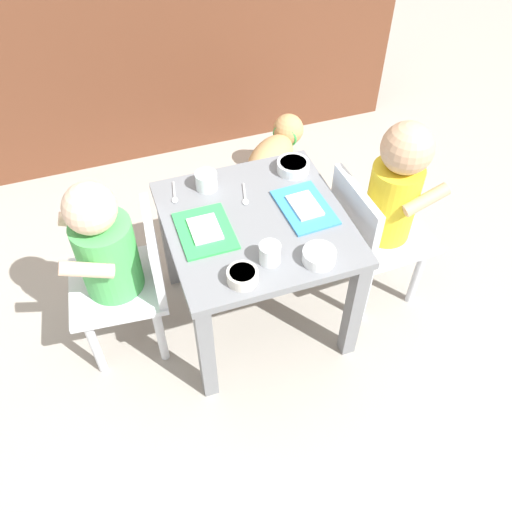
{
  "coord_description": "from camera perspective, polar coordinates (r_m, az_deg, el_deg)",
  "views": [
    {
      "loc": [
        -0.37,
        -1.09,
        1.54
      ],
      "look_at": [
        0.0,
        0.0,
        0.29
      ],
      "focal_mm": 37.88,
      "sensor_mm": 36.0,
      "label": 1
    }
  ],
  "objects": [
    {
      "name": "water_cup_right",
      "position": [
        1.69,
        -5.26,
        7.84
      ],
      "size": [
        0.07,
        0.07,
        0.06
      ],
      "color": "white",
      "rests_on": "dining_table"
    },
    {
      "name": "spoon_by_left_tray",
      "position": [
        1.66,
        -1.19,
        6.31
      ],
      "size": [
        0.04,
        0.1,
        0.01
      ],
      "color": "silver",
      "rests_on": "dining_table"
    },
    {
      "name": "cereal_bowl_right_side",
      "position": [
        1.41,
        -1.44,
        -2.1
      ],
      "size": [
        0.08,
        0.08,
        0.04
      ],
      "color": "silver",
      "rests_on": "dining_table"
    },
    {
      "name": "food_tray_left",
      "position": [
        1.55,
        -5.43,
        2.79
      ],
      "size": [
        0.15,
        0.2,
        0.02
      ],
      "color": "green",
      "rests_on": "dining_table"
    },
    {
      "name": "dog",
      "position": [
        2.23,
        1.9,
        10.51
      ],
      "size": [
        0.35,
        0.36,
        0.31
      ],
      "color": "tan",
      "rests_on": "ground"
    },
    {
      "name": "spoon_by_right_tray",
      "position": [
        1.68,
        -8.62,
        6.42
      ],
      "size": [
        0.03,
        0.1,
        0.01
      ],
      "color": "silver",
      "rests_on": "dining_table"
    },
    {
      "name": "water_cup_left",
      "position": [
        1.45,
        1.47,
        0.21
      ],
      "size": [
        0.06,
        0.06,
        0.06
      ],
      "color": "white",
      "rests_on": "dining_table"
    },
    {
      "name": "seated_child_left",
      "position": [
        1.58,
        -15.1,
        0.27
      ],
      "size": [
        0.3,
        0.3,
        0.67
      ],
      "color": "silver",
      "rests_on": "ground"
    },
    {
      "name": "ground_plane",
      "position": [
        1.92,
        0.0,
        -5.88
      ],
      "size": [
        7.0,
        7.0,
        0.0
      ],
      "primitive_type": "plane",
      "color": "#9E998E"
    },
    {
      "name": "cereal_bowl_left_side",
      "position": [
        1.75,
        3.94,
        9.45
      ],
      "size": [
        0.1,
        0.1,
        0.04
      ],
      "color": "white",
      "rests_on": "dining_table"
    },
    {
      "name": "veggie_bowl_near",
      "position": [
        1.47,
        6.68,
        0.03
      ],
      "size": [
        0.09,
        0.09,
        0.04
      ],
      "color": "white",
      "rests_on": "dining_table"
    },
    {
      "name": "kitchen_cabinet_back",
      "position": [
        2.55,
        -9.58,
        22.42
      ],
      "size": [
        2.0,
        0.39,
        0.97
      ],
      "primitive_type": "cube",
      "color": "brown",
      "rests_on": "ground"
    },
    {
      "name": "seated_child_right",
      "position": [
        1.72,
        14.0,
        6.02
      ],
      "size": [
        0.29,
        0.29,
        0.7
      ],
      "color": "silver",
      "rests_on": "ground"
    },
    {
      "name": "food_tray_right",
      "position": [
        1.63,
        5.12,
        5.26
      ],
      "size": [
        0.15,
        0.21,
        0.02
      ],
      "color": "#388CD8",
      "rests_on": "dining_table"
    },
    {
      "name": "dining_table",
      "position": [
        1.64,
        0.0,
        1.75
      ],
      "size": [
        0.53,
        0.54,
        0.45
      ],
      "color": "slate",
      "rests_on": "ground"
    }
  ]
}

